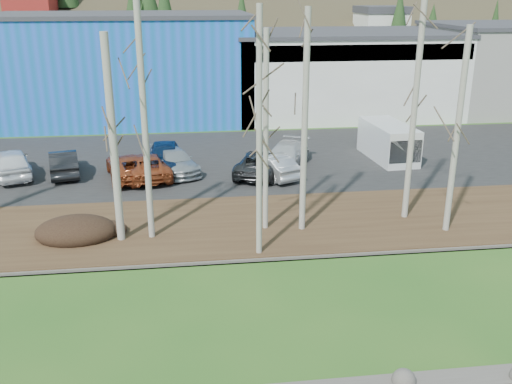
{
  "coord_description": "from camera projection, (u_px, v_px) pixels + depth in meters",
  "views": [
    {
      "loc": [
        -1.25,
        -8.93,
        9.98
      ],
      "look_at": [
        1.42,
        11.99,
        2.5
      ],
      "focal_mm": 40.0,
      "sensor_mm": 36.0,
      "label": 1
    }
  ],
  "objects": [
    {
      "name": "river",
      "position": [
        231.0,
        315.0,
        18.57
      ],
      "size": [
        80.0,
        8.0,
        0.9
      ],
      "primitive_type": null,
      "color": "black",
      "rests_on": "ground"
    },
    {
      "name": "far_bank_rocks",
      "position": [
        222.0,
        259.0,
        22.4
      ],
      "size": [
        80.0,
        0.8,
        0.46
      ],
      "primitive_type": null,
      "color": "#47423D",
      "rests_on": "ground"
    },
    {
      "name": "far_bank",
      "position": [
        217.0,
        226.0,
        25.37
      ],
      "size": [
        80.0,
        7.0,
        0.15
      ],
      "primitive_type": "cube",
      "color": "#382616",
      "rests_on": "ground"
    },
    {
      "name": "parking_lot",
      "position": [
        207.0,
        160.0,
        35.19
      ],
      "size": [
        80.0,
        14.0,
        0.14
      ],
      "primitive_type": "cube",
      "color": "black",
      "rests_on": "ground"
    },
    {
      "name": "building_blue",
      "position": [
        123.0,
        66.0,
        46.2
      ],
      "size": [
        20.4,
        12.24,
        8.3
      ],
      "color": "#0F5EAE",
      "rests_on": "ground"
    },
    {
      "name": "building_white",
      "position": [
        339.0,
        72.0,
        48.57
      ],
      "size": [
        18.36,
        12.24,
        6.8
      ],
      "color": "silver",
      "rests_on": "ground"
    },
    {
      "name": "dirt_mound",
      "position": [
        76.0,
        230.0,
        23.93
      ],
      "size": [
        3.38,
        2.39,
        0.66
      ],
      "primitive_type": "ellipsoid",
      "color": "black",
      "rests_on": "far_bank"
    },
    {
      "name": "birch_2",
      "position": [
        113.0,
        141.0,
        22.48
      ],
      "size": [
        0.32,
        0.32,
        8.4
      ],
      "color": "#B6AFA5",
      "rests_on": "far_bank"
    },
    {
      "name": "birch_3",
      "position": [
        144.0,
        116.0,
        22.4
      ],
      "size": [
        0.26,
        0.26,
        10.3
      ],
      "color": "#B6AFA5",
      "rests_on": "far_bank"
    },
    {
      "name": "birch_4",
      "position": [
        266.0,
        133.0,
        23.62
      ],
      "size": [
        0.23,
        0.23,
        8.45
      ],
      "color": "#B6AFA5",
      "rests_on": "far_bank"
    },
    {
      "name": "birch_5",
      "position": [
        259.0,
        137.0,
        21.09
      ],
      "size": [
        0.22,
        0.22,
        9.42
      ],
      "color": "#B6AFA5",
      "rests_on": "far_bank"
    },
    {
      "name": "birch_6",
      "position": [
        305.0,
        124.0,
        23.39
      ],
      "size": [
        0.26,
        0.26,
        9.26
      ],
      "color": "#B6AFA5",
      "rests_on": "far_bank"
    },
    {
      "name": "birch_7",
      "position": [
        457.0,
        133.0,
        23.38
      ],
      "size": [
        0.26,
        0.26,
        8.59
      ],
      "color": "#B6AFA5",
      "rests_on": "far_bank"
    },
    {
      "name": "birch_8",
      "position": [
        415.0,
        99.0,
        24.43
      ],
      "size": [
        0.26,
        0.26,
        10.85
      ],
      "color": "#B6AFA5",
      "rests_on": "far_bank"
    },
    {
      "name": "car_0",
      "position": [
        12.0,
        163.0,
        31.62
      ],
      "size": [
        3.33,
        5.03,
        1.59
      ],
      "primitive_type": "imported",
      "rotation": [
        0.0,
        0.0,
        3.48
      ],
      "color": "white",
      "rests_on": "parking_lot"
    },
    {
      "name": "car_1",
      "position": [
        64.0,
        163.0,
        32.01
      ],
      "size": [
        2.37,
        4.49,
        1.41
      ],
      "primitive_type": "imported",
      "rotation": [
        0.0,
        0.0,
        3.36
      ],
      "color": "black",
      "rests_on": "parking_lot"
    },
    {
      "name": "car_2",
      "position": [
        146.0,
        166.0,
        31.54
      ],
      "size": [
        3.18,
        5.21,
        1.35
      ],
      "primitive_type": "imported",
      "rotation": [
        0.0,
        0.0,
        3.34
      ],
      "color": "#9F4521",
      "rests_on": "parking_lot"
    },
    {
      "name": "car_3",
      "position": [
        174.0,
        161.0,
        32.42
      ],
      "size": [
        3.4,
        4.95,
        1.33
      ],
      "primitive_type": "imported",
      "rotation": [
        0.0,
        0.0,
        0.37
      ],
      "color": "#9A9FA2",
      "rests_on": "parking_lot"
    },
    {
      "name": "car_4",
      "position": [
        165.0,
        156.0,
        32.87
      ],
      "size": [
        1.98,
        4.71,
        1.59
      ],
      "primitive_type": "imported",
      "rotation": [
        0.0,
        0.0,
        0.02
      ],
      "color": "#0D2244",
      "rests_on": "parking_lot"
    },
    {
      "name": "car_5",
      "position": [
        271.0,
        165.0,
        31.61
      ],
      "size": [
        2.94,
        4.26,
        1.33
      ],
      "primitive_type": "imported",
      "rotation": [
        0.0,
        0.0,
        3.56
      ],
      "color": "#B2B2B4",
      "rests_on": "parking_lot"
    },
    {
      "name": "car_6",
      "position": [
        260.0,
        163.0,
        32.05
      ],
      "size": [
        3.73,
        5.3,
        1.34
      ],
      "primitive_type": "imported",
      "rotation": [
        0.0,
        0.0,
        2.8
      ],
      "color": "#2C2C2E",
      "rests_on": "parking_lot"
    },
    {
      "name": "car_7",
      "position": [
        286.0,
        155.0,
        33.45
      ],
      "size": [
        3.9,
        5.18,
        1.4
      ],
      "primitive_type": "imported",
      "rotation": [
        0.0,
        0.0,
        -0.46
      ],
      "color": "silver",
      "rests_on": "parking_lot"
    },
    {
      "name": "car_8",
      "position": [
        129.0,
        166.0,
        31.43
      ],
      "size": [
        3.18,
        5.21,
        1.35
      ],
      "primitive_type": "imported",
      "rotation": [
        0.0,
        0.0,
        3.34
      ],
      "color": "#9F4521",
      "rests_on": "parking_lot"
    },
    {
      "name": "van_white",
      "position": [
        390.0,
        142.0,
        34.78
      ],
      "size": [
        2.41,
        5.1,
        2.17
      ],
      "rotation": [
        0.0,
        0.0,
        0.07
      ],
      "color": "white",
      "rests_on": "parking_lot"
    }
  ]
}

